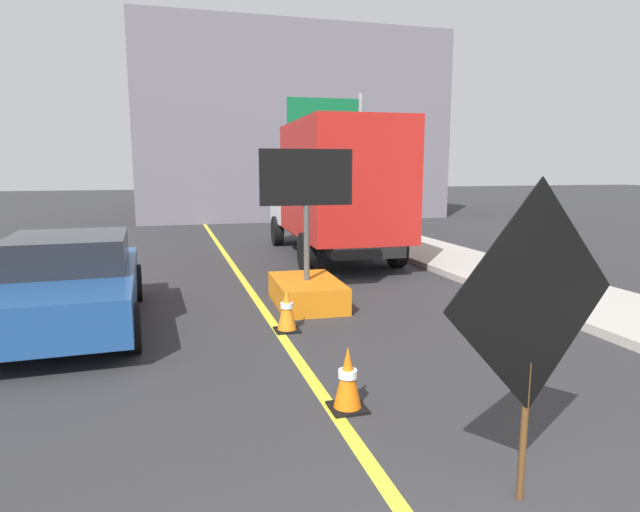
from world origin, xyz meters
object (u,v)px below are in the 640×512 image
(pickup_car, at_px, (69,282))
(traffic_cone_mid_lane, at_px, (287,309))
(roadwork_sign, at_px, (533,303))
(box_truck, at_px, (333,187))
(traffic_cone_near_sign, at_px, (348,379))
(highway_guide_sign, at_px, (340,138))
(arrow_board_trailer, at_px, (307,278))

(pickup_car, bearing_deg, traffic_cone_mid_lane, -19.70)
(roadwork_sign, height_order, box_truck, box_truck)
(pickup_car, distance_m, traffic_cone_near_sign, 4.96)
(highway_guide_sign, bearing_deg, traffic_cone_near_sign, -107.51)
(arrow_board_trailer, distance_m, pickup_car, 3.78)
(pickup_car, distance_m, highway_guide_sign, 12.94)
(arrow_board_trailer, relative_size, box_truck, 0.40)
(highway_guide_sign, distance_m, traffic_cone_near_sign, 15.00)
(box_truck, distance_m, traffic_cone_near_sign, 9.42)
(highway_guide_sign, distance_m, traffic_cone_mid_lane, 12.50)
(roadwork_sign, distance_m, traffic_cone_mid_lane, 4.68)
(arrow_board_trailer, distance_m, traffic_cone_near_sign, 4.18)
(pickup_car, bearing_deg, highway_guide_sign, 53.45)
(traffic_cone_mid_lane, bearing_deg, highway_guide_sign, 68.51)
(arrow_board_trailer, bearing_deg, roadwork_sign, -89.08)
(roadwork_sign, distance_m, pickup_car, 6.83)
(roadwork_sign, height_order, pickup_car, roadwork_sign)
(highway_guide_sign, bearing_deg, pickup_car, -126.55)
(box_truck, distance_m, traffic_cone_mid_lane, 6.90)
(highway_guide_sign, bearing_deg, roadwork_sign, -103.15)
(box_truck, bearing_deg, highway_guide_sign, 70.46)
(traffic_cone_near_sign, bearing_deg, pickup_car, 129.13)
(pickup_car, height_order, traffic_cone_mid_lane, pickup_car)
(roadwork_sign, relative_size, pickup_car, 0.52)
(pickup_car, bearing_deg, roadwork_sign, -55.37)
(pickup_car, relative_size, traffic_cone_mid_lane, 6.55)
(pickup_car, relative_size, traffic_cone_near_sign, 6.85)
(pickup_car, xyz_separation_m, highway_guide_sign, (7.53, 10.16, 2.73))
(roadwork_sign, distance_m, arrow_board_trailer, 5.96)
(box_truck, height_order, traffic_cone_near_sign, box_truck)
(roadwork_sign, height_order, highway_guide_sign, highway_guide_sign)
(box_truck, relative_size, traffic_cone_mid_lane, 10.00)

